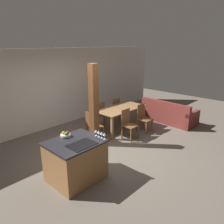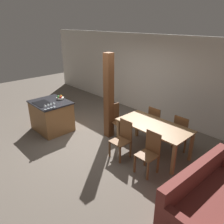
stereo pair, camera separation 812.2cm
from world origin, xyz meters
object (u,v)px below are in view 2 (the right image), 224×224
Objects in this scene: dining_chair_near_right at (149,152)px; dining_chair_head_end at (117,119)px; wine_glass_middle at (48,105)px; dining_chair_far_right at (182,132)px; wine_glass_end at (54,103)px; couch at (209,200)px; dining_table at (154,129)px; timber_post at (109,97)px; kitchen_island at (52,116)px; wine_glass_near at (45,105)px; dining_chair_near_left at (122,138)px; dining_chair_far_left at (156,122)px; fruit_bowl at (60,98)px; wine_glass_far at (51,104)px.

dining_chair_near_right is 1.79m from dining_chair_head_end.
wine_glass_middle reaches higher than dining_chair_head_end.
dining_chair_near_right is 1.00× the size of dining_chair_head_end.
dining_chair_far_right is at bearing 38.06° from wine_glass_middle.
wine_glass_end is 2.89m from dining_chair_near_right.
dining_table is at bearing 67.88° from couch.
timber_post is at bearing -171.77° from dining_table.
wine_glass_near is (0.48, -0.40, 0.57)m from kitchen_island.
dining_chair_near_left is 1.33m from dining_chair_far_left.
dining_chair_far_left and dining_chair_far_right have the same top height.
timber_post reaches higher than dining_chair_near_right.
dining_chair_far_right is (0.00, 1.33, 0.00)m from dining_chair_near_right.
fruit_bowl is 0.24× the size of dining_chair_near_right.
wine_glass_near and wine_glass_middle have the same top height.
dining_table is (2.84, 1.19, 0.21)m from kitchen_island.
wine_glass_near is at bearing -146.11° from dining_table.
dining_chair_near_right is 1.33m from dining_chair_far_right.
wine_glass_far is (0.00, 0.09, 0.00)m from wine_glass_middle.
dining_chair_head_end is (1.09, 1.32, -0.54)m from wine_glass_end.
dining_chair_head_end is at bearing 21.70° from dining_chair_far_right.
wine_glass_end reaches higher than fruit_bowl.
dining_chair_near_right is at bearing 16.81° from wine_glass_middle.
wine_glass_middle is 0.16× the size of dining_chair_near_right.
wine_glass_end is (0.00, 0.09, 0.00)m from wine_glass_far.
timber_post is (-1.79, -0.86, 0.69)m from dining_chair_far_right.
wine_glass_end is at bearing 90.00° from wine_glass_middle.
couch is (1.81, -0.83, -0.38)m from dining_table.
fruit_bowl is at bearing 135.43° from wine_glass_end.
fruit_bowl reaches higher than dining_chair_far_right.
wine_glass_near reaches higher than dining_chair_far_left.
dining_chair_near_right is 1.00× the size of dining_chair_far_left.
wine_glass_middle reaches higher than couch.
wine_glass_middle is at bearing -90.00° from wine_glass_far.
wine_glass_middle is at bearing -32.63° from kitchen_island.
dining_chair_near_right and dining_chair_far_left have the same top height.
dining_chair_near_left is (1.96, 0.92, -0.54)m from wine_glass_near.
timber_post reaches higher than fruit_bowl.
dining_chair_near_right is (0.80, 0.00, 0.00)m from dining_chair_near_left.
couch is (4.17, 0.58, -0.73)m from wine_glass_far.
wine_glass_end is 2.84m from dining_chair_far_left.
dining_chair_far_left is at bearing 0.00° from dining_chair_far_right.
wine_glass_middle is 0.09m from wine_glass_far.
dining_chair_near_left is 1.09m from dining_chair_head_end.
wine_glass_end is (0.47, -0.47, 0.07)m from fruit_bowl.
wine_glass_end is (0.00, 0.17, 0.00)m from wine_glass_middle.
kitchen_island is 1.97m from dining_chair_head_end.
timber_post is (0.97, 1.12, 0.15)m from wine_glass_end.
dining_table is (2.36, 1.41, -0.36)m from wine_glass_far.
timber_post reaches higher than dining_table.
wine_glass_near reaches higher than dining_table.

